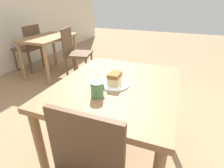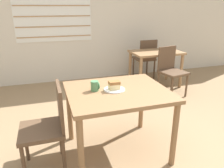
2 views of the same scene
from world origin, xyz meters
name	(u,v)px [view 1 (image 1 of 2)]	position (x,y,z in m)	size (l,w,h in m)	color
ground_plane	(149,155)	(0.00, 0.00, 0.00)	(14.00, 14.00, 0.00)	#997A56
dining_table_near	(117,95)	(-0.10, 0.29, 0.65)	(1.05, 0.89, 0.75)	olive
dining_table_far	(49,43)	(1.34, 2.12, 0.60)	(0.98, 0.63, 0.72)	#9E754C
chair_far_corner	(75,51)	(1.37, 1.61, 0.49)	(0.50, 0.50, 0.88)	brown
chair_far_opposite	(29,46)	(1.37, 2.64, 0.49)	(0.42, 0.42, 0.88)	brown
plate	(114,84)	(-0.13, 0.30, 0.75)	(0.22, 0.22, 0.01)	white
cake_slice	(115,78)	(-0.13, 0.30, 0.80)	(0.11, 0.08, 0.09)	#E5CC89
coffee_mug	(97,89)	(-0.33, 0.35, 0.80)	(0.09, 0.08, 0.10)	#4C8456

